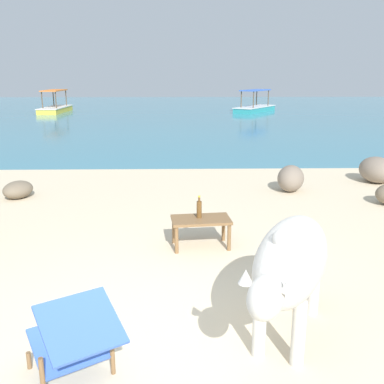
{
  "coord_description": "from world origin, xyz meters",
  "views": [
    {
      "loc": [
        0.18,
        -3.32,
        2.26
      ],
      "look_at": [
        0.33,
        3.0,
        0.55
      ],
      "focal_mm": 41.24,
      "sensor_mm": 36.0,
      "label": 1
    }
  ],
  "objects": [
    {
      "name": "shore_rock_flat",
      "position": [
        4.25,
        5.57,
        0.31
      ],
      "size": [
        0.75,
        0.91,
        0.54
      ],
      "primitive_type": "ellipsoid",
      "rotation": [
        0.0,
        0.0,
        1.69
      ],
      "color": "gray",
      "rests_on": "sand_beach"
    },
    {
      "name": "sand_beach",
      "position": [
        0.0,
        0.0,
        0.02
      ],
      "size": [
        18.0,
        14.0,
        0.04
      ],
      "primitive_type": "cube",
      "color": "beige",
      "rests_on": "ground"
    },
    {
      "name": "cow",
      "position": [
        1.08,
        0.05,
        0.75
      ],
      "size": [
        1.14,
        1.88,
        1.07
      ],
      "rotation": [
        0.0,
        0.0,
        4.29
      ],
      "color": "beige",
      "rests_on": "sand_beach"
    },
    {
      "name": "water_surface",
      "position": [
        0.0,
        22.0,
        0.0
      ],
      "size": [
        60.0,
        36.0,
        0.03
      ],
      "primitive_type": "cube",
      "color": "teal",
      "rests_on": "ground"
    },
    {
      "name": "shore_rock_small",
      "position": [
        -2.83,
        4.55,
        0.2
      ],
      "size": [
        0.64,
        0.73,
        0.31
      ],
      "primitive_type": "ellipsoid",
      "rotation": [
        0.0,
        0.0,
        1.25
      ],
      "color": "#756651",
      "rests_on": "sand_beach"
    },
    {
      "name": "bottle",
      "position": [
        0.4,
        2.16,
        0.55
      ],
      "size": [
        0.07,
        0.07,
        0.3
      ],
      "color": "brown",
      "rests_on": "low_bench_table"
    },
    {
      "name": "deck_chair_near",
      "position": [
        -0.6,
        -0.51,
        0.42
      ],
      "size": [
        0.86,
        0.93,
        0.68
      ],
      "rotation": [
        0.0,
        0.0,
        2.13
      ],
      "color": "brown",
      "rests_on": "sand_beach"
    },
    {
      "name": "boat_yellow",
      "position": [
        -7.24,
        23.14,
        0.29
      ],
      "size": [
        1.21,
        3.69,
        1.29
      ],
      "rotation": [
        0.0,
        0.0,
        1.56
      ],
      "color": "gold",
      "rests_on": "water_surface"
    },
    {
      "name": "low_bench_table",
      "position": [
        0.43,
        2.12,
        0.37
      ],
      "size": [
        0.8,
        0.52,
        0.39
      ],
      "rotation": [
        0.0,
        0.0,
        0.11
      ],
      "color": "brown",
      "rests_on": "sand_beach"
    },
    {
      "name": "shore_rock_large",
      "position": [
        2.28,
        4.91,
        0.29
      ],
      "size": [
        0.71,
        0.82,
        0.51
      ],
      "primitive_type": "ellipsoid",
      "rotation": [
        0.0,
        0.0,
        1.22
      ],
      "color": "gray",
      "rests_on": "sand_beach"
    },
    {
      "name": "boat_teal",
      "position": [
        4.55,
        23.2,
        0.29
      ],
      "size": [
        2.99,
        3.7,
        1.29
      ],
      "rotation": [
        0.0,
        0.0,
        0.99
      ],
      "color": "teal",
      "rests_on": "water_surface"
    }
  ]
}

